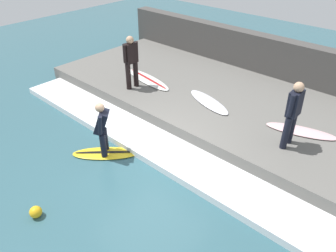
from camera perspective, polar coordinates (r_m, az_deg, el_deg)
ground_plane at (r=7.92m, az=-3.14°, el=-6.14°), size 28.00×28.00×0.00m
concrete_ledge at (r=9.91m, az=10.08°, el=3.72°), size 4.40×11.55×0.47m
back_wall at (r=11.64m, az=17.16°, el=10.59°), size 0.50×12.13×1.70m
wave_foam_crest at (r=8.11m, az=-0.94°, el=-4.20°), size 1.15×10.98×0.17m
surfboard_riding at (r=8.25m, az=-10.82°, el=-4.68°), size 1.49×1.53×0.07m
surfer_riding at (r=7.80m, az=-11.41°, el=-0.05°), size 0.53×0.53×1.37m
surfer_waiting_near at (r=9.96m, az=-6.44°, el=11.43°), size 0.54×0.25×1.61m
surfboard_waiting_near at (r=10.73m, az=-3.51°, el=8.11°), size 0.84×2.12×0.07m
surfer_waiting_far at (r=7.65m, az=20.96°, el=2.39°), size 0.54×0.25×1.59m
surfboard_waiting_far at (r=8.69m, az=22.16°, el=-0.82°), size 0.97×1.75×0.06m
surfboard_spare at (r=9.42m, az=7.10°, el=4.20°), size 1.00×1.75×0.06m
marker_buoy at (r=7.05m, az=-22.05°, el=-13.70°), size 0.24×0.24×0.24m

